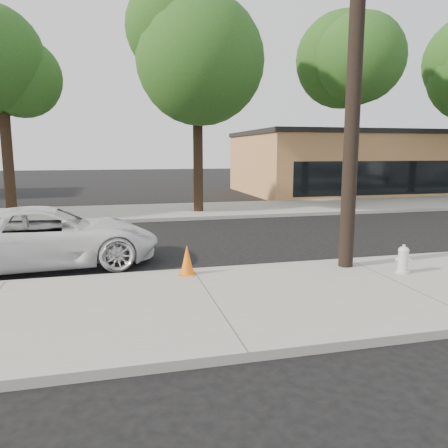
{
  "coord_description": "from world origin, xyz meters",
  "views": [
    {
      "loc": [
        -1.67,
        -11.84,
        2.86
      ],
      "look_at": [
        1.02,
        -1.02,
        1.0
      ],
      "focal_mm": 35.0,
      "sensor_mm": 36.0,
      "label": 1
    }
  ],
  "objects": [
    {
      "name": "ground",
      "position": [
        0.0,
        0.0,
        0.0
      ],
      "size": [
        120.0,
        120.0,
        0.0
      ],
      "primitive_type": "plane",
      "color": "black",
      "rests_on": "ground"
    },
    {
      "name": "near_sidewalk",
      "position": [
        0.0,
        -4.3,
        0.07
      ],
      "size": [
        90.0,
        4.4,
        0.15
      ],
      "primitive_type": "cube",
      "color": "gray",
      "rests_on": "ground"
    },
    {
      "name": "far_sidewalk",
      "position": [
        0.0,
        8.5,
        0.07
      ],
      "size": [
        90.0,
        5.0,
        0.15
      ],
      "primitive_type": "cube",
      "color": "gray",
      "rests_on": "ground"
    },
    {
      "name": "curb_near",
      "position": [
        0.0,
        -2.1,
        0.07
      ],
      "size": [
        90.0,
        0.12,
        0.16
      ],
      "primitive_type": "cube",
      "color": "#9E9B93",
      "rests_on": "ground"
    },
    {
      "name": "building_main",
      "position": [
        16.0,
        16.0,
        2.0
      ],
      "size": [
        18.0,
        10.0,
        4.0
      ],
      "primitive_type": "cube",
      "color": "tan",
      "rests_on": "ground"
    },
    {
      "name": "utility_pole",
      "position": [
        3.6,
        -2.7,
        4.7
      ],
      "size": [
        1.4,
        0.34,
        9.0
      ],
      "color": "black",
      "rests_on": "near_sidewalk"
    },
    {
      "name": "tree_b",
      "position": [
        -5.81,
        8.06,
        6.15
      ],
      "size": [
        4.34,
        4.2,
        8.45
      ],
      "color": "black",
      "rests_on": "far_sidewalk"
    },
    {
      "name": "tree_c",
      "position": [
        2.22,
        7.64,
        6.91
      ],
      "size": [
        4.96,
        4.8,
        9.55
      ],
      "color": "black",
      "rests_on": "far_sidewalk"
    },
    {
      "name": "tree_d",
      "position": [
        10.2,
        7.95,
        6.37
      ],
      "size": [
        4.5,
        4.35,
        8.75
      ],
      "color": "black",
      "rests_on": "far_sidewalk"
    },
    {
      "name": "police_cruiser",
      "position": [
        -3.36,
        -0.39,
        0.75
      ],
      "size": [
        5.65,
        3.03,
        1.51
      ],
      "primitive_type": "imported",
      "rotation": [
        0.0,
        0.0,
        1.67
      ],
      "color": "white",
      "rests_on": "ground"
    },
    {
      "name": "fire_hydrant",
      "position": [
        4.54,
        -3.55,
        0.44
      ],
      "size": [
        0.33,
        0.29,
        0.61
      ],
      "rotation": [
        0.0,
        0.0,
        -0.42
      ],
      "color": "silver",
      "rests_on": "near_sidewalk"
    },
    {
      "name": "traffic_cone",
      "position": [
        -0.19,
        -2.5,
        0.47
      ],
      "size": [
        0.45,
        0.45,
        0.67
      ],
      "rotation": [
        0.0,
        0.0,
        -0.37
      ],
      "color": "orange",
      "rests_on": "near_sidewalk"
    }
  ]
}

